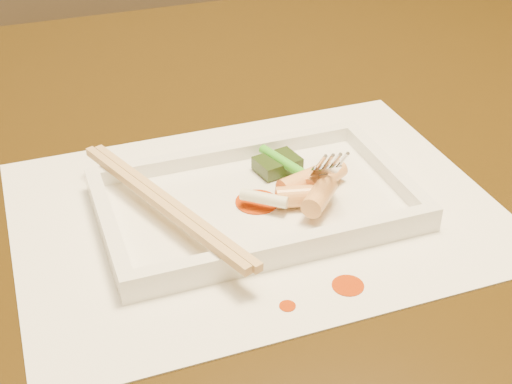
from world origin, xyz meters
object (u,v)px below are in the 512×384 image
object	(u,v)px
chopstick_a	(159,204)
fork	(327,101)
placemat	(256,210)
plate_base	(256,206)
table	(279,239)

from	to	relation	value
chopstick_a	fork	world-z (taller)	fork
placemat	plate_base	bearing A→B (deg)	-90.00
plate_base	fork	bearing A→B (deg)	14.42
table	fork	size ratio (longest dim) A/B	10.00
table	plate_base	size ratio (longest dim) A/B	5.38
table	fork	bearing A→B (deg)	-76.07
placemat	chopstick_a	world-z (taller)	chopstick_a
plate_base	chopstick_a	world-z (taller)	chopstick_a
chopstick_a	table	bearing A→B (deg)	30.41
plate_base	chopstick_a	size ratio (longest dim) A/B	1.18
chopstick_a	fork	bearing A→B (deg)	6.75
table	fork	world-z (taller)	fork
fork	chopstick_a	bearing A→B (deg)	-173.25
placemat	fork	distance (m)	0.11
chopstick_a	fork	xyz separation A→B (m)	(0.15, 0.02, 0.06)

